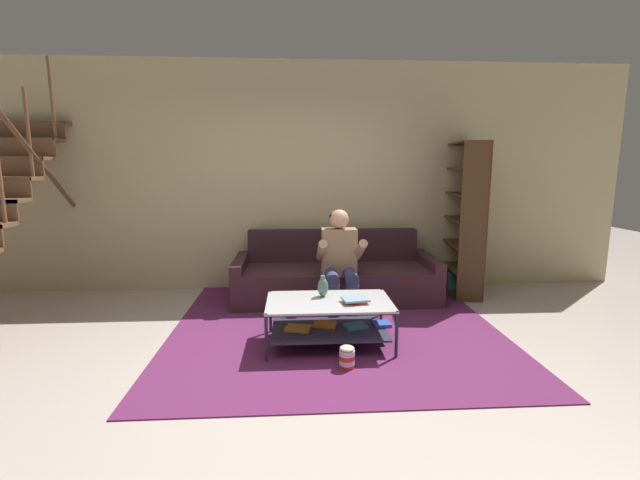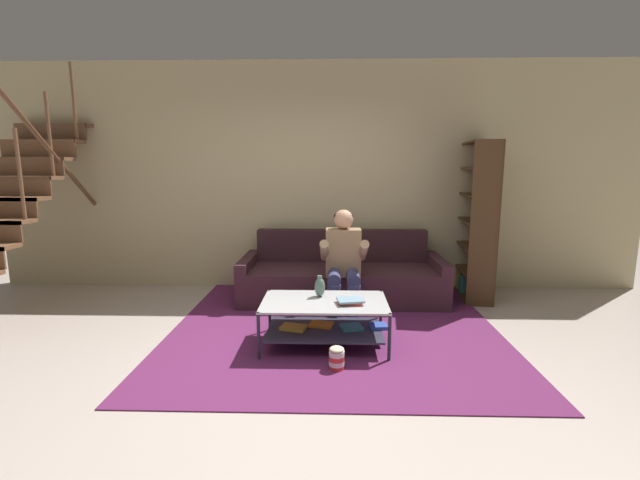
# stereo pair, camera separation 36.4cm
# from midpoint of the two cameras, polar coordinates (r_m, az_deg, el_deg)

# --- Properties ---
(ground) EXTENTS (16.80, 16.80, 0.00)m
(ground) POSITION_cam_midpoint_polar(r_m,az_deg,el_deg) (3.53, -3.82, -16.95)
(ground) COLOR #BEAEA3
(back_partition) EXTENTS (8.40, 0.12, 2.90)m
(back_partition) POSITION_cam_midpoint_polar(r_m,az_deg,el_deg) (5.62, -3.88, 8.31)
(back_partition) COLOR #C6B887
(back_partition) RESTS_ON ground
(couch) EXTENTS (2.40, 0.93, 0.80)m
(couch) POSITION_cam_midpoint_polar(r_m,az_deg,el_deg) (5.21, 0.00, -4.96)
(couch) COLOR #3D2129
(couch) RESTS_ON ground
(person_seated_center) EXTENTS (0.50, 0.58, 1.13)m
(person_seated_center) POSITION_cam_midpoint_polar(r_m,az_deg,el_deg) (4.60, 0.42, -2.48)
(person_seated_center) COLOR navy
(person_seated_center) RESTS_ON ground
(coffee_table) EXTENTS (1.12, 0.66, 0.41)m
(coffee_table) POSITION_cam_midpoint_polar(r_m,az_deg,el_deg) (3.87, -1.42, -10.16)
(coffee_table) COLOR #BBBCBE
(coffee_table) RESTS_ON ground
(area_rug) EXTENTS (3.18, 3.34, 0.01)m
(area_rug) POSITION_cam_midpoint_polar(r_m,az_deg,el_deg) (4.50, -0.56, -10.83)
(area_rug) COLOR #622351
(area_rug) RESTS_ON ground
(vase) EXTENTS (0.10, 0.10, 0.20)m
(vase) POSITION_cam_midpoint_polar(r_m,az_deg,el_deg) (3.92, -2.29, -6.27)
(vase) COLOR #506E5F
(vase) RESTS_ON coffee_table
(book_stack) EXTENTS (0.25, 0.22, 0.04)m
(book_stack) POSITION_cam_midpoint_polar(r_m,az_deg,el_deg) (3.77, 1.98, -8.04)
(book_stack) COLOR #C33C34
(book_stack) RESTS_ON coffee_table
(bookshelf) EXTENTS (0.43, 1.02, 1.88)m
(bookshelf) POSITION_cam_midpoint_polar(r_m,az_deg,el_deg) (5.70, 16.97, 1.38)
(bookshelf) COLOR #462E19
(bookshelf) RESTS_ON ground
(popcorn_tub) EXTENTS (0.12, 0.12, 0.19)m
(popcorn_tub) POSITION_cam_midpoint_polar(r_m,az_deg,el_deg) (3.50, 0.53, -15.42)
(popcorn_tub) COLOR red
(popcorn_tub) RESTS_ON ground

